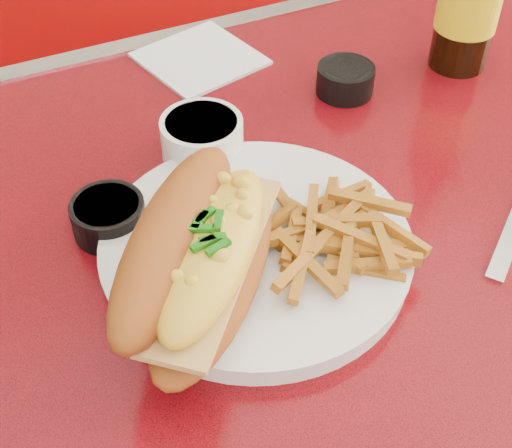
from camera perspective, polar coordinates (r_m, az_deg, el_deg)
name	(u,v)px	position (r m, az deg, el deg)	size (l,w,h in m)	color
diner_table	(297,348)	(0.78, 3.33, -9.90)	(1.23, 0.83, 0.77)	red
booth_bench_far	(112,153)	(1.55, -11.45, 5.61)	(1.20, 0.51, 0.90)	maroon
dinner_plate	(256,247)	(0.63, 0.00, -1.87)	(0.35, 0.35, 0.02)	white
mac_hoagie	(200,255)	(0.56, -4.53, -2.51)	(0.23, 0.24, 0.10)	#A4511A
fries_pile	(335,231)	(0.61, 6.34, -0.58)	(0.12, 0.11, 0.04)	orange
fork	(256,290)	(0.59, -0.01, -5.33)	(0.10, 0.14, 0.00)	silver
gravy_ramekin	(202,139)	(0.73, -4.33, 6.83)	(0.10, 0.10, 0.05)	white
sauce_cup_left	(109,216)	(0.66, -11.71, 0.63)	(0.09, 0.09, 0.03)	black
sauce_cup_right	(345,78)	(0.83, 7.16, 11.48)	(0.07, 0.07, 0.03)	black
paper_napkin	(200,59)	(0.90, -4.52, 13.06)	(0.13, 0.13, 0.00)	white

